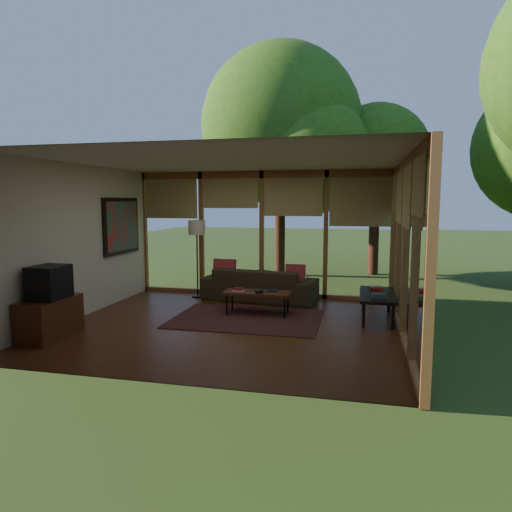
% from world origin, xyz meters
% --- Properties ---
extents(floor, '(5.50, 5.50, 0.00)m').
position_xyz_m(floor, '(0.00, 0.00, 0.00)').
color(floor, '#5B2D18').
rests_on(floor, ground).
extents(ceiling, '(5.50, 5.50, 0.00)m').
position_xyz_m(ceiling, '(0.00, 0.00, 2.70)').
color(ceiling, white).
rests_on(ceiling, ground).
extents(wall_left, '(0.04, 5.00, 2.70)m').
position_xyz_m(wall_left, '(-2.75, 0.00, 1.35)').
color(wall_left, silver).
rests_on(wall_left, ground).
extents(wall_front, '(5.50, 0.04, 2.70)m').
position_xyz_m(wall_front, '(0.00, -2.50, 1.35)').
color(wall_front, silver).
rests_on(wall_front, ground).
extents(window_wall_back, '(5.50, 0.12, 2.70)m').
position_xyz_m(window_wall_back, '(0.00, 2.50, 1.35)').
color(window_wall_back, '#9C6130').
rests_on(window_wall_back, ground).
extents(window_wall_right, '(0.12, 5.00, 2.70)m').
position_xyz_m(window_wall_right, '(2.75, 0.00, 1.35)').
color(window_wall_right, '#9C6130').
rests_on(window_wall_right, ground).
extents(tree_nw, '(4.35, 4.35, 6.27)m').
position_xyz_m(tree_nw, '(-0.11, 5.46, 4.09)').
color(tree_nw, '#3E2016').
rests_on(tree_nw, ground).
extents(tree_ne, '(2.93, 2.93, 4.73)m').
position_xyz_m(tree_ne, '(2.45, 6.17, 3.25)').
color(tree_ne, '#3E2016').
rests_on(tree_ne, ground).
extents(rug, '(2.56, 1.81, 0.01)m').
position_xyz_m(rug, '(0.17, 0.46, 0.01)').
color(rug, maroon).
rests_on(rug, floor).
extents(sofa, '(2.42, 1.18, 0.68)m').
position_xyz_m(sofa, '(0.07, 2.00, 0.34)').
color(sofa, '#362B1B').
rests_on(sofa, floor).
extents(pillow_left, '(0.46, 0.25, 0.48)m').
position_xyz_m(pillow_left, '(-0.68, 1.95, 0.61)').
color(pillow_left, maroon).
rests_on(pillow_left, sofa).
extents(pillow_right, '(0.40, 0.21, 0.41)m').
position_xyz_m(pillow_right, '(0.82, 1.95, 0.58)').
color(pillow_right, maroon).
rests_on(pillow_right, sofa).
extents(ct_book_lower, '(0.22, 0.17, 0.03)m').
position_xyz_m(ct_book_lower, '(-0.07, 0.78, 0.44)').
color(ct_book_lower, beige).
rests_on(ct_book_lower, coffee_table).
extents(ct_book_upper, '(0.20, 0.17, 0.03)m').
position_xyz_m(ct_book_upper, '(-0.07, 0.78, 0.47)').
color(ct_book_upper, maroon).
rests_on(ct_book_upper, coffee_table).
extents(ct_book_side, '(0.22, 0.19, 0.03)m').
position_xyz_m(ct_book_side, '(0.53, 0.91, 0.44)').
color(ct_book_side, '#161A31').
rests_on(ct_book_side, coffee_table).
extents(ct_bowl, '(0.16, 0.16, 0.07)m').
position_xyz_m(ct_bowl, '(0.33, 0.73, 0.46)').
color(ct_bowl, black).
rests_on(ct_bowl, coffee_table).
extents(media_cabinet, '(0.50, 1.00, 0.60)m').
position_xyz_m(media_cabinet, '(-2.47, -1.25, 0.30)').
color(media_cabinet, '#542A17').
rests_on(media_cabinet, floor).
extents(television, '(0.45, 0.55, 0.50)m').
position_xyz_m(television, '(-2.45, -1.25, 0.85)').
color(television, black).
rests_on(television, media_cabinet).
extents(console_book_a, '(0.23, 0.18, 0.08)m').
position_xyz_m(console_book_a, '(2.40, 0.57, 0.50)').
color(console_book_a, '#2D4F43').
rests_on(console_book_a, side_console).
extents(console_book_b, '(0.24, 0.21, 0.09)m').
position_xyz_m(console_book_b, '(2.40, 1.02, 0.50)').
color(console_book_b, maroon).
rests_on(console_book_b, side_console).
extents(console_book_c, '(0.22, 0.17, 0.05)m').
position_xyz_m(console_book_c, '(2.40, 1.42, 0.48)').
color(console_book_c, beige).
rests_on(console_book_c, side_console).
extents(floor_lamp, '(0.36, 0.36, 1.65)m').
position_xyz_m(floor_lamp, '(-1.32, 2.05, 1.41)').
color(floor_lamp, black).
rests_on(floor_lamp, floor).
extents(coffee_table, '(1.20, 0.50, 0.43)m').
position_xyz_m(coffee_table, '(0.28, 0.83, 0.39)').
color(coffee_table, '#542A17').
rests_on(coffee_table, floor).
extents(side_console, '(0.60, 1.40, 0.46)m').
position_xyz_m(side_console, '(2.40, 0.97, 0.41)').
color(side_console, black).
rests_on(side_console, floor).
extents(wall_painting, '(0.06, 1.35, 1.15)m').
position_xyz_m(wall_painting, '(-2.71, 1.40, 1.55)').
color(wall_painting, black).
rests_on(wall_painting, wall_left).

